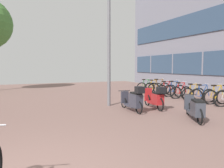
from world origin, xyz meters
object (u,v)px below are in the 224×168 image
object	(u,v)px
scooter_far	(195,109)
lamp_post	(109,27)
bicycle_rack_04	(193,94)
scooter_near	(134,100)
bicycle_rack_03	(202,95)
bicycle_rack_06	(174,91)
bicycle_rack_08	(159,88)
bicycle_rack_07	(166,90)
scooter_mid	(155,98)
bicycle_rack_05	(181,92)
bicycle_rack_02	(217,97)
bicycle_rack_10	(146,87)
bicycle_rack_09	(154,88)

from	to	relation	value
scooter_far	lamp_post	world-z (taller)	lamp_post
bicycle_rack_04	scooter_near	xyz separation A→B (m)	(-4.23, -1.29, 0.13)
bicycle_rack_03	bicycle_rack_06	bearing A→B (deg)	89.05
bicycle_rack_08	scooter_far	world-z (taller)	bicycle_rack_08
bicycle_rack_08	scooter_near	distance (m)	5.80
bicycle_rack_03	bicycle_rack_07	size ratio (longest dim) A/B	0.95
lamp_post	scooter_mid	bearing A→B (deg)	-45.46
bicycle_rack_05	bicycle_rack_08	bearing A→B (deg)	87.16
bicycle_rack_04	scooter_near	bearing A→B (deg)	-163.01
bicycle_rack_02	bicycle_rack_03	bearing A→B (deg)	102.85
bicycle_rack_02	bicycle_rack_06	xyz separation A→B (m)	(-0.12, 2.76, 0.01)
bicycle_rack_10	bicycle_rack_07	bearing A→B (deg)	-87.29
bicycle_rack_07	scooter_far	xyz separation A→B (m)	(-3.07, -5.34, 0.05)
lamp_post	scooter_near	bearing A→B (deg)	-77.71
bicycle_rack_03	scooter_near	size ratio (longest dim) A/B	0.66
bicycle_rack_02	bicycle_rack_06	size ratio (longest dim) A/B	0.96
bicycle_rack_03	bicycle_rack_06	size ratio (longest dim) A/B	0.89
bicycle_rack_05	bicycle_rack_08	size ratio (longest dim) A/B	0.96
bicycle_rack_05	bicycle_rack_10	xyz separation A→B (m)	(0.02, 3.44, -0.00)
scooter_near	bicycle_rack_07	bearing A→B (deg)	38.89
bicycle_rack_04	bicycle_rack_07	distance (m)	2.07
bicycle_rack_02	scooter_mid	bearing A→B (deg)	176.18
bicycle_rack_04	scooter_far	xyz separation A→B (m)	(-3.14, -3.27, 0.06)
bicycle_rack_03	bicycle_rack_04	xyz separation A→B (m)	(0.09, 0.69, -0.01)
bicycle_rack_02	bicycle_rack_10	distance (m)	5.52
bicycle_rack_06	scooter_near	size ratio (longest dim) A/B	0.74
bicycle_rack_03	bicycle_rack_05	world-z (taller)	bicycle_rack_05
bicycle_rack_03	scooter_far	xyz separation A→B (m)	(-3.04, -2.58, 0.05)
bicycle_rack_07	bicycle_rack_09	size ratio (longest dim) A/B	1.03
bicycle_rack_02	scooter_far	world-z (taller)	bicycle_rack_02
bicycle_rack_08	scooter_mid	world-z (taller)	bicycle_rack_08
bicycle_rack_03	scooter_mid	world-z (taller)	scooter_mid
bicycle_rack_02	bicycle_rack_09	distance (m)	4.82
lamp_post	bicycle_rack_03	bearing A→B (deg)	-12.26
bicycle_rack_06	bicycle_rack_10	bearing A→B (deg)	92.23
bicycle_rack_05	scooter_mid	xyz separation A→B (m)	(-2.97, -1.85, 0.10)
bicycle_rack_02	scooter_near	distance (m)	4.30
bicycle_rack_08	bicycle_rack_06	bearing A→B (deg)	-88.97
bicycle_rack_09	lamp_post	size ratio (longest dim) A/B	0.20
bicycle_rack_02	bicycle_rack_08	size ratio (longest dim) A/B	0.98
bicycle_rack_02	lamp_post	distance (m)	5.80
bicycle_rack_03	bicycle_rack_10	size ratio (longest dim) A/B	0.97
lamp_post	bicycle_rack_07	bearing A→B (deg)	21.54
bicycle_rack_08	bicycle_rack_07	bearing A→B (deg)	-88.72
lamp_post	scooter_far	bearing A→B (deg)	-67.95
bicycle_rack_03	scooter_far	size ratio (longest dim) A/B	0.73
bicycle_rack_08	bicycle_rack_10	distance (m)	1.38
bicycle_rack_03	bicycle_rack_04	world-z (taller)	bicycle_rack_03
bicycle_rack_08	bicycle_rack_10	bearing A→B (deg)	93.42
bicycle_rack_04	scooter_mid	world-z (taller)	scooter_mid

